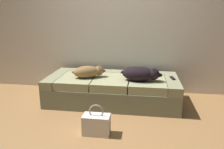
% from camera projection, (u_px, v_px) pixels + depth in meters
% --- Properties ---
extents(ground_plane, '(10.00, 10.00, 0.00)m').
position_uv_depth(ground_plane, '(100.00, 136.00, 2.60)').
color(ground_plane, olive).
extents(back_wall, '(6.40, 0.10, 2.80)m').
position_uv_depth(back_wall, '(118.00, 13.00, 3.84)').
color(back_wall, silver).
rests_on(back_wall, ground).
extents(couch, '(2.05, 0.91, 0.42)m').
position_uv_depth(couch, '(112.00, 89.00, 3.54)').
color(couch, gray).
rests_on(couch, ground).
extents(dog_tan, '(0.52, 0.37, 0.19)m').
position_uv_depth(dog_tan, '(89.00, 72.00, 3.42)').
color(dog_tan, olive).
rests_on(dog_tan, couch).
extents(dog_dark, '(0.63, 0.29, 0.21)m').
position_uv_depth(dog_dark, '(141.00, 74.00, 3.25)').
color(dog_dark, black).
rests_on(dog_dark, couch).
extents(tv_remote, '(0.07, 0.16, 0.02)m').
position_uv_depth(tv_remote, '(172.00, 78.00, 3.37)').
color(tv_remote, black).
rests_on(tv_remote, couch).
extents(handbag, '(0.32, 0.18, 0.38)m').
position_uv_depth(handbag, '(96.00, 124.00, 2.61)').
color(handbag, silver).
rests_on(handbag, ground).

